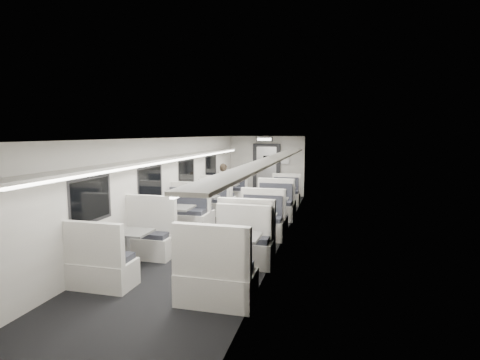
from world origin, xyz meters
The scene contains 19 objects.
room centered at (0.00, 0.00, 1.20)m, with size 3.24×12.24×2.64m.
booth_left_a centered at (-1.00, 3.42, 0.39)m, with size 1.09×2.20×1.18m.
booth_left_b centered at (-1.00, 1.24, 0.36)m, with size 1.01×2.04×1.09m.
booth_left_c centered at (-1.00, -0.92, 0.42)m, with size 1.16×2.35×1.26m.
booth_left_d centered at (-1.00, -2.89, 0.38)m, with size 1.04×2.12×1.13m.
booth_right_a centered at (1.00, 3.48, 0.36)m, with size 0.99×2.02×1.08m.
booth_right_b centered at (1.00, 0.99, 0.40)m, with size 1.10×2.23×1.19m.
booth_right_c centered at (1.00, -1.03, 0.39)m, with size 1.07×2.18×1.17m.
booth_right_d centered at (1.00, -2.92, 0.42)m, with size 1.15×2.33×1.25m.
passenger centered at (-0.97, 3.17, 0.75)m, with size 0.55×0.36×1.50m, color black.
window_a centered at (-1.49, 3.40, 1.35)m, with size 0.02×1.18×0.84m, color black.
window_b centered at (-1.49, 1.20, 1.35)m, with size 0.02×1.18×0.84m, color black.
window_c centered at (-1.49, -1.00, 1.35)m, with size 0.02×1.18×0.84m, color black.
window_d centered at (-1.49, -3.20, 1.35)m, with size 0.02×1.18×0.84m, color black.
luggage_rack_left centered at (-1.24, -0.30, 1.92)m, with size 0.46×10.40×0.09m.
luggage_rack_right centered at (1.24, -0.30, 1.92)m, with size 0.46×10.40×0.09m.
vestibule_door centered at (0.00, 5.93, 1.04)m, with size 1.10×0.13×2.10m.
exit_sign centered at (0.00, 5.44, 2.28)m, with size 0.62×0.12×0.16m.
wall_notice centered at (0.75, 5.92, 1.50)m, with size 0.32×0.02×0.40m, color silver.
Camera 1 is at (2.64, -8.84, 2.52)m, focal length 28.00 mm.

